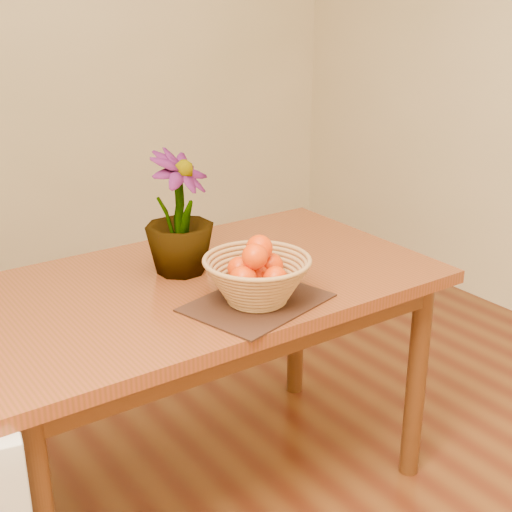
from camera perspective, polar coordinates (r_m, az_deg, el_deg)
table at (r=2.14m, az=-4.52°, el=-4.06°), size 1.40×0.80×0.75m
placemat at (r=1.94m, az=0.08°, el=-3.75°), size 0.42×0.36×0.01m
wicker_basket at (r=1.92m, az=0.08°, el=-2.07°), size 0.29×0.29×0.12m
orange_pile at (r=1.90m, az=0.09°, el=-0.84°), size 0.19×0.18×0.13m
potted_plant at (r=2.11m, az=-6.18°, el=3.41°), size 0.28×0.28×0.37m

